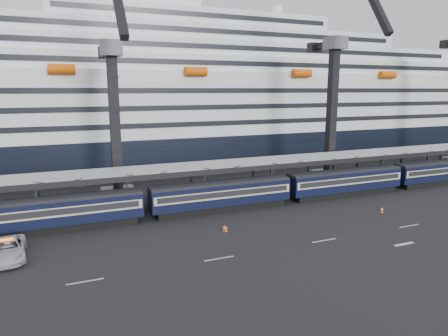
% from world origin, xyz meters
% --- Properties ---
extents(ground, '(260.00, 260.00, 0.00)m').
position_xyz_m(ground, '(0.00, 0.00, 0.00)').
color(ground, black).
rests_on(ground, ground).
extents(lane_markings, '(111.00, 4.27, 0.02)m').
position_xyz_m(lane_markings, '(8.15, -5.23, 0.01)').
color(lane_markings, beige).
rests_on(lane_markings, ground).
extents(train, '(133.05, 3.00, 4.05)m').
position_xyz_m(train, '(-4.65, 10.00, 2.20)').
color(train, black).
rests_on(train, ground).
extents(canopy, '(130.00, 6.25, 5.53)m').
position_xyz_m(canopy, '(0.00, 14.00, 5.25)').
color(canopy, gray).
rests_on(canopy, ground).
extents(cruise_ship, '(214.09, 28.84, 34.00)m').
position_xyz_m(cruise_ship, '(-1.08, 45.99, 12.34)').
color(cruise_ship, black).
rests_on(cruise_ship, ground).
extents(crane_dark_near, '(4.50, 17.75, 35.08)m').
position_xyz_m(crane_dark_near, '(-20.00, 18.59, 11.93)').
color(crane_dark_near, '#53565C').
rests_on(crane_dark_near, ground).
extents(crane_dark_mid, '(4.50, 18.24, 39.64)m').
position_xyz_m(crane_dark_mid, '(15.00, 17.59, 13.36)').
color(crane_dark_mid, '#53565C').
rests_on(crane_dark_mid, ground).
extents(pickup_truck, '(3.40, 6.77, 1.84)m').
position_xyz_m(pickup_truck, '(-32.37, 3.59, 0.92)').
color(pickup_truck, '#B1B5B9').
rests_on(pickup_truck, ground).
extents(traffic_cone_c, '(0.37, 0.37, 0.74)m').
position_xyz_m(traffic_cone_c, '(-10.53, 2.53, 0.37)').
color(traffic_cone_c, '#DD5306').
rests_on(traffic_cone_c, ground).
extents(traffic_cone_d, '(0.38, 0.38, 0.76)m').
position_xyz_m(traffic_cone_d, '(-10.66, 2.76, 0.37)').
color(traffic_cone_d, '#DD5306').
rests_on(traffic_cone_d, ground).
extents(traffic_cone_e, '(0.42, 0.42, 0.84)m').
position_xyz_m(traffic_cone_e, '(10.86, 1.23, 0.42)').
color(traffic_cone_e, '#DD5306').
rests_on(traffic_cone_e, ground).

